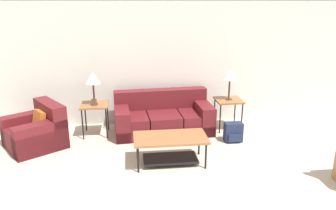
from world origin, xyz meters
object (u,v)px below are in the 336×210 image
at_px(coffee_table, 170,144).
at_px(table_lamp_left, 93,79).
at_px(side_table_left, 95,107).
at_px(side_table_right, 228,103).
at_px(armchair, 37,131).
at_px(backpack, 233,132).
at_px(table_lamp_right, 230,75).
at_px(couch, 163,118).

bearing_deg(coffee_table, table_lamp_left, 133.54).
distance_m(side_table_left, side_table_right, 2.74).
bearing_deg(side_table_left, table_lamp_left, -75.96).
bearing_deg(armchair, backpack, -3.48).
height_order(coffee_table, table_lamp_right, table_lamp_right).
bearing_deg(coffee_table, table_lamp_right, 45.25).
xyz_separation_m(coffee_table, table_lamp_right, (1.40, 1.41, 0.81)).
relative_size(armchair, table_lamp_left, 2.04).
height_order(armchair, side_table_left, armchair).
distance_m(side_table_left, table_lamp_left, 0.58).
xyz_separation_m(table_lamp_right, backpack, (-0.08, -0.67, -0.98)).
relative_size(coffee_table, table_lamp_right, 1.86).
distance_m(side_table_right, table_lamp_right, 0.58).
bearing_deg(side_table_left, table_lamp_right, -0.00).
height_order(couch, side_table_left, couch).
height_order(table_lamp_right, backpack, table_lamp_right).
bearing_deg(side_table_right, side_table_left, 180.00).
xyz_separation_m(couch, backpack, (1.29, -0.69, -0.11)).
relative_size(side_table_right, table_lamp_right, 1.00).
height_order(couch, coffee_table, couch).
bearing_deg(table_lamp_right, couch, 179.10).
bearing_deg(table_lamp_right, armchair, -173.32).
bearing_deg(side_table_left, coffee_table, -46.46).
xyz_separation_m(side_table_right, table_lamp_left, (-2.74, -0.00, 0.58)).
relative_size(coffee_table, table_lamp_left, 1.86).
distance_m(armchair, backpack, 3.70).
distance_m(coffee_table, table_lamp_left, 2.11).
xyz_separation_m(table_lamp_left, table_lamp_right, (2.74, 0.00, 0.00)).
bearing_deg(table_lamp_right, side_table_right, 75.96).
bearing_deg(armchair, table_lamp_left, 23.08).
bearing_deg(armchair, side_table_left, 23.08).
relative_size(table_lamp_right, backpack, 1.71).
bearing_deg(table_lamp_left, backpack, -14.09).
height_order(armchair, table_lamp_left, table_lamp_left).
relative_size(couch, table_lamp_left, 3.13).
bearing_deg(side_table_left, side_table_right, 0.00).
height_order(couch, side_table_right, couch).
bearing_deg(table_lamp_left, table_lamp_right, 0.00).
xyz_separation_m(side_table_left, table_lamp_right, (2.74, -0.00, 0.58)).
height_order(armchair, table_lamp_right, table_lamp_right).
distance_m(coffee_table, side_table_right, 2.00).
bearing_deg(table_lamp_left, couch, 0.90).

